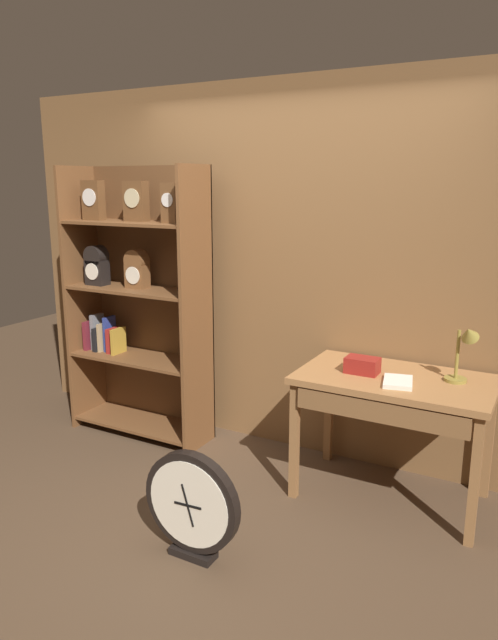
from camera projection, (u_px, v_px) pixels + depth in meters
ground_plane at (197, 537)px, 3.23m from camera, size 10.00×10.00×0.00m
back_wood_panel at (301, 272)px, 4.08m from camera, size 4.80×0.05×2.60m
bookshelf at (136, 299)px, 4.39m from camera, size 1.10×0.40×2.03m
workbench at (393, 393)px, 3.48m from camera, size 1.14×0.68×0.78m
desk_lamp at (464, 348)px, 3.30m from camera, size 0.18×0.18×0.37m
toolbox_small at (362, 365)px, 3.53m from camera, size 0.20×0.13×0.10m
open_repair_manual at (398, 382)px, 3.35m from camera, size 0.21×0.25×0.02m
round_clock_large at (192, 505)px, 3.00m from camera, size 0.55×0.11×0.59m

